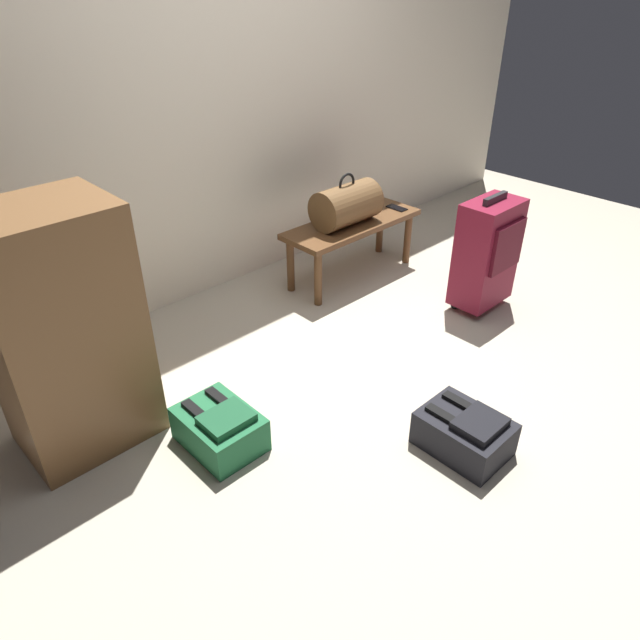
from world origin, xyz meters
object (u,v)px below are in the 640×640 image
object	(u,v)px
bench	(352,230)
side_cabinet	(65,333)
duffel_bag_brown	(346,205)
cell_phone	(397,208)
backpack_dark	(465,433)
backpack_green	(220,428)
suitcase_upright_burgundy	(487,252)

from	to	relation	value
bench	side_cabinet	size ratio (longest dim) A/B	0.91
duffel_bag_brown	side_cabinet	bearing A→B (deg)	-172.37
bench	side_cabinet	distance (m)	2.04
bench	duffel_bag_brown	distance (m)	0.20
bench	duffel_bag_brown	world-z (taller)	duffel_bag_brown
bench	cell_phone	xyz separation A→B (m)	(0.39, -0.05, 0.07)
cell_phone	side_cabinet	distance (m)	2.42
duffel_bag_brown	backpack_dark	xyz separation A→B (m)	(-0.80, -1.51, -0.44)
backpack_dark	side_cabinet	world-z (taller)	side_cabinet
backpack_green	side_cabinet	bearing A→B (deg)	129.44
duffel_bag_brown	suitcase_upright_burgundy	world-z (taller)	duffel_bag_brown
bench	cell_phone	bearing A→B (deg)	-7.47
cell_phone	backpack_dark	size ratio (longest dim) A/B	0.38
bench	backpack_green	bearing A→B (deg)	-155.57
backpack_green	backpack_dark	bearing A→B (deg)	-45.36
suitcase_upright_burgundy	backpack_green	world-z (taller)	suitcase_upright_burgundy
bench	cell_phone	world-z (taller)	cell_phone
bench	suitcase_upright_burgundy	xyz separation A→B (m)	(0.28, -0.85, 0.04)
duffel_bag_brown	suitcase_upright_burgundy	distance (m)	0.93
cell_phone	side_cabinet	bearing A→B (deg)	-175.01
backpack_dark	side_cabinet	xyz separation A→B (m)	(-1.15, 1.25, 0.46)
bench	duffel_bag_brown	bearing A→B (deg)	180.00
duffel_bag_brown	cell_phone	size ratio (longest dim) A/B	3.06
bench	backpack_green	distance (m)	1.80
cell_phone	backpack_dark	world-z (taller)	cell_phone
backpack_dark	backpack_green	bearing A→B (deg)	134.64
side_cabinet	duffel_bag_brown	bearing A→B (deg)	7.63
bench	backpack_dark	world-z (taller)	bench
backpack_green	backpack_dark	distance (m)	1.08
suitcase_upright_burgundy	backpack_green	bearing A→B (deg)	176.54
suitcase_upright_burgundy	cell_phone	bearing A→B (deg)	81.77
suitcase_upright_burgundy	side_cabinet	size ratio (longest dim) A/B	0.66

